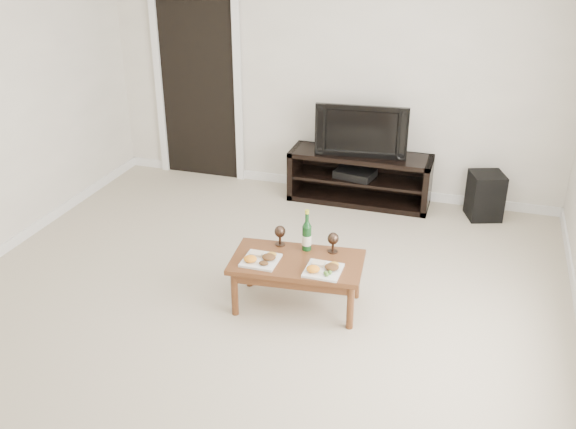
{
  "coord_description": "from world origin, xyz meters",
  "views": [
    {
      "loc": [
        1.58,
        -3.83,
        2.9
      ],
      "look_at": [
        0.21,
        0.55,
        0.7
      ],
      "focal_mm": 40.0,
      "sensor_mm": 36.0,
      "label": 1
    }
  ],
  "objects_px": {
    "media_console": "(360,178)",
    "coffee_table": "(297,283)",
    "television": "(362,129)",
    "subwoofer": "(485,196)"
  },
  "relations": [
    {
      "from": "media_console",
      "to": "coffee_table",
      "type": "relative_size",
      "value": 1.47
    },
    {
      "from": "media_console",
      "to": "television",
      "type": "bearing_deg",
      "value": 0.0
    },
    {
      "from": "television",
      "to": "media_console",
      "type": "bearing_deg",
      "value": 0.0
    },
    {
      "from": "media_console",
      "to": "subwoofer",
      "type": "relative_size",
      "value": 3.13
    },
    {
      "from": "media_console",
      "to": "television",
      "type": "relative_size",
      "value": 1.58
    },
    {
      "from": "television",
      "to": "subwoofer",
      "type": "bearing_deg",
      "value": -5.74
    },
    {
      "from": "subwoofer",
      "to": "television",
      "type": "bearing_deg",
      "value": 160.92
    },
    {
      "from": "television",
      "to": "subwoofer",
      "type": "relative_size",
      "value": 1.98
    },
    {
      "from": "television",
      "to": "subwoofer",
      "type": "height_order",
      "value": "television"
    },
    {
      "from": "television",
      "to": "coffee_table",
      "type": "height_order",
      "value": "television"
    }
  ]
}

